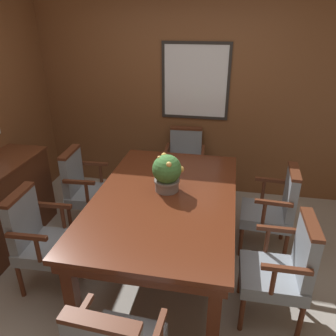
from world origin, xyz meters
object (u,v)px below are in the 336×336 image
Objects in this scene: potted_plant at (167,172)px; chair_left_far at (85,187)px; dining_table at (165,204)px; chair_right_far at (274,208)px; chair_right_near at (284,268)px; chair_head_far at (185,162)px; chair_left_near at (40,237)px; sideboard_cabinet at (2,206)px.

chair_left_far is at bearing 159.71° from potted_plant.
chair_right_far reaches higher than dining_table.
chair_right_near and chair_head_far have the same top height.
chair_left_far is 0.92m from chair_left_near.
chair_left_near is (-2.02, -0.88, 0.00)m from chair_right_far.
chair_right_near is 1.00× the size of chair_left_far.
potted_plant is at bearing -119.01° from chair_right_near.
dining_table is 2.16× the size of chair_left_far.
chair_head_far is (-1.03, 0.94, 0.00)m from chair_right_far.
potted_plant reaches higher than chair_head_far.
dining_table is at bearing -92.61° from chair_head_far.
chair_head_far is 0.76× the size of sideboard_cabinet.
chair_left_near is at bearing -32.90° from sideboard_cabinet.
chair_left_far is 2.67× the size of potted_plant.
sideboard_cabinet is at bearing 119.03° from chair_left_far.
chair_left_near reaches higher than dining_table.
dining_table is 1.12m from chair_left_far.
sideboard_cabinet reaches higher than dining_table.
chair_head_far is at bearing 90.61° from potted_plant.
chair_right_far and chair_left_far have the same top height.
chair_left_near is 2.67× the size of potted_plant.
chair_head_far is at bearing 90.54° from dining_table.
chair_right_far is 2.67× the size of potted_plant.
chair_left_far is at bearing 154.75° from dining_table.
chair_left_far is 1.00× the size of chair_head_far.
chair_left_far is (-2.01, 0.91, 0.00)m from chair_right_near.
chair_right_far is 2.02m from chair_left_far.
potted_plant is (0.00, 0.10, 0.27)m from dining_table.
chair_head_far is 2.18m from sideboard_cabinet.
chair_right_far is at bearing 22.68° from dining_table.
dining_table is 0.29m from potted_plant.
chair_right_near is 2.77m from sideboard_cabinet.
sideboard_cabinet is at bearing 179.59° from dining_table.
sideboard_cabinet is (-2.74, -0.41, -0.05)m from chair_right_far.
sideboard_cabinet is (-2.73, 0.45, -0.05)m from chair_right_near.
potted_plant is (1.00, 0.55, 0.45)m from chair_left_near.
chair_right_far is 1.00× the size of chair_right_near.
sideboard_cabinet is at bearing -144.81° from chair_head_far.
chair_right_far is at bearing 178.41° from chair_right_near.
chair_right_far is 0.76× the size of sideboard_cabinet.
chair_left_near is (-1.00, -0.45, -0.18)m from dining_table.
chair_right_near is at bearing -63.63° from chair_head_far.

